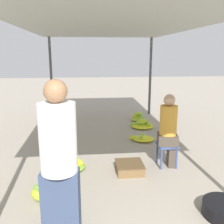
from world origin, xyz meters
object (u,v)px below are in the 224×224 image
object	(u,v)px
stool	(167,148)
banana_pile_left_2	(61,123)
banana_pile_right_2	(138,118)
crate_near	(129,168)
banana_pile_right_1	(142,138)
banana_pile_right_0	(142,124)
banana_pile_left_1	(67,165)
banana_pile_left_0	(53,145)
vendor_foreground	(59,162)
banana_pile_left_3	(47,190)
vendor_seated	(169,129)

from	to	relation	value
stool	banana_pile_left_2	size ratio (longest dim) A/B	0.79
banana_pile_right_2	crate_near	distance (m)	3.36
banana_pile_right_1	banana_pile_left_2	bearing A→B (deg)	145.43
banana_pile_right_0	banana_pile_left_2	bearing A→B (deg)	170.57
crate_near	banana_pile_left_1	bearing A→B (deg)	169.84
banana_pile_right_1	banana_pile_left_0	bearing A→B (deg)	-173.34
banana_pile_left_2	crate_near	size ratio (longest dim) A/B	1.14
vendor_foreground	banana_pile_right_1	bearing A→B (deg)	62.94
stool	banana_pile_left_2	bearing A→B (deg)	128.09
vendor_foreground	banana_pile_right_1	world-z (taller)	vendor_foreground
banana_pile_left_2	banana_pile_left_3	distance (m)	3.57
banana_pile_left_1	banana_pile_right_1	xyz separation A→B (m)	(1.64, 1.36, -0.03)
stool	banana_pile_right_2	world-z (taller)	stool
stool	banana_pile_right_1	distance (m)	1.40
vendor_foreground	banana_pile_right_0	xyz separation A→B (m)	(1.78, 4.08, -0.82)
vendor_seated	banana_pile_left_3	xyz separation A→B (m)	(-2.02, -0.81, -0.60)
crate_near	banana_pile_right_2	bearing A→B (deg)	75.76
banana_pile_left_0	vendor_seated	bearing A→B (deg)	-27.28
vendor_seated	banana_pile_left_3	size ratio (longest dim) A/B	2.03
vendor_seated	banana_pile_left_1	distance (m)	1.90
banana_pile_left_1	banana_pile_left_2	size ratio (longest dim) A/B	1.19
vendor_seated	banana_pile_left_2	world-z (taller)	vendor_seated
banana_pile_left_1	banana_pile_right_1	world-z (taller)	banana_pile_left_1
stool	vendor_seated	bearing A→B (deg)	10.15
vendor_seated	banana_pile_left_1	xyz separation A→B (m)	(-1.80, 0.00, -0.60)
banana_pile_left_2	stool	bearing A→B (deg)	-51.91
vendor_seated	banana_pile_right_2	xyz separation A→B (m)	(0.10, 3.07, -0.58)
stool	crate_near	xyz separation A→B (m)	(-0.71, -0.19, -0.25)
vendor_foreground	banana_pile_left_1	bearing A→B (deg)	92.64
vendor_seated	banana_pile_right_1	world-z (taller)	vendor_seated
vendor_foreground	banana_pile_left_0	bearing A→B (deg)	99.23
banana_pile_left_0	banana_pile_left_1	distance (m)	1.19
banana_pile_left_1	vendor_seated	bearing A→B (deg)	-0.00
banana_pile_left_3	banana_pile_right_0	xyz separation A→B (m)	(2.08, 3.19, 0.00)
vendor_foreground	stool	bearing A→B (deg)	44.86
stool	banana_pile_left_1	xyz separation A→B (m)	(-1.78, 0.00, -0.25)
banana_pile_left_2	banana_pile_right_0	bearing A→B (deg)	-9.43
banana_pile_left_0	crate_near	xyz separation A→B (m)	(1.46, -1.32, 0.02)
vendor_seated	banana_pile_left_2	xyz separation A→B (m)	(-2.18, 2.76, -0.59)
banana_pile_left_0	banana_pile_left_1	size ratio (longest dim) A/B	1.01
vendor_seated	banana_pile_right_0	size ratio (longest dim) A/B	2.05
vendor_foreground	banana_pile_left_2	distance (m)	4.56
banana_pile_left_1	crate_near	distance (m)	1.09
banana_pile_right_0	banana_pile_left_0	bearing A→B (deg)	-150.69
banana_pile_left_0	banana_pile_left_3	world-z (taller)	banana_pile_left_3
banana_pile_left_3	banana_pile_right_0	size ratio (longest dim) A/B	1.01
stool	banana_pile_left_3	world-z (taller)	stool
banana_pile_right_2	banana_pile_right_0	bearing A→B (deg)	-93.40
banana_pile_left_3	banana_pile_right_2	distance (m)	4.41
vendor_foreground	vendor_seated	distance (m)	2.43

